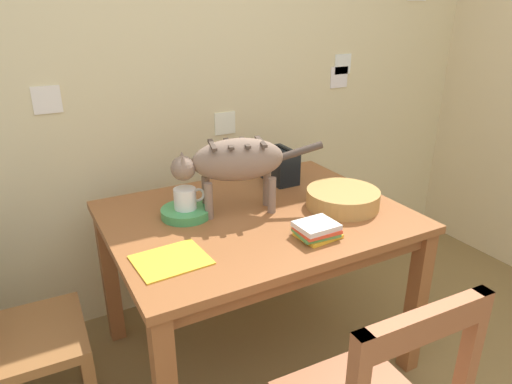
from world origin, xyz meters
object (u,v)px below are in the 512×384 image
at_px(saucer_bowl, 186,212).
at_px(coffee_mug, 186,198).
at_px(dining_table, 256,231).
at_px(wicker_basket, 343,198).
at_px(toaster, 280,166).
at_px(book_stack, 317,230).
at_px(magazine, 171,260).
at_px(cat, 234,162).
at_px(wooden_chair_far, 13,338).

bearing_deg(saucer_bowl, coffee_mug, 0.00).
bearing_deg(coffee_mug, dining_table, -22.35).
bearing_deg(wicker_basket, toaster, 100.93).
bearing_deg(wicker_basket, book_stack, -145.96).
bearing_deg(magazine, toaster, 29.96).
bearing_deg(toaster, coffee_mug, -163.36).
bearing_deg(book_stack, cat, 115.04).
height_order(wicker_basket, wooden_chair_far, wooden_chair_far).
bearing_deg(wicker_basket, saucer_bowl, 159.79).
distance_m(dining_table, wicker_basket, 0.42).
bearing_deg(saucer_bowl, dining_table, -22.12).
xyz_separation_m(saucer_bowl, wooden_chair_far, (-0.73, -0.09, -0.32)).
xyz_separation_m(coffee_mug, wooden_chair_far, (-0.74, -0.09, -0.38)).
distance_m(magazine, wicker_basket, 0.84).
relative_size(magazine, toaster, 1.27).
distance_m(wicker_basket, wooden_chair_far, 1.44).
bearing_deg(wooden_chair_far, wicker_basket, 85.52).
distance_m(coffee_mug, book_stack, 0.57).
relative_size(cat, toaster, 3.23).
bearing_deg(wicker_basket, magazine, -174.28).
distance_m(cat, saucer_bowl, 0.30).
xyz_separation_m(magazine, toaster, (0.76, 0.50, 0.08)).
xyz_separation_m(cat, wooden_chair_far, (-0.94, -0.03, -0.53)).
relative_size(cat, saucer_bowl, 3.01).
bearing_deg(toaster, saucer_bowl, -163.44).
height_order(dining_table, book_stack, book_stack).
xyz_separation_m(wicker_basket, toaster, (-0.08, 0.41, 0.04)).
xyz_separation_m(dining_table, saucer_bowl, (-0.28, 0.11, 0.11)).
height_order(dining_table, cat, cat).
height_order(dining_table, toaster, toaster).
relative_size(cat, wicker_basket, 1.98).
xyz_separation_m(cat, toaster, (0.37, 0.23, -0.14)).
height_order(cat, toaster, cat).
bearing_deg(saucer_bowl, toaster, 16.56).
bearing_deg(coffee_mug, book_stack, -48.45).
height_order(saucer_bowl, toaster, toaster).
xyz_separation_m(coffee_mug, magazine, (-0.18, -0.33, -0.08)).
xyz_separation_m(cat, book_stack, (0.17, -0.37, -0.20)).
bearing_deg(magazine, wooden_chair_far, 153.35).
distance_m(cat, wicker_basket, 0.52).
xyz_separation_m(cat, saucer_bowl, (-0.21, 0.06, -0.21)).
relative_size(saucer_bowl, wicker_basket, 0.66).
distance_m(cat, magazine, 0.52).
height_order(cat, book_stack, cat).
height_order(magazine, book_stack, book_stack).
distance_m(cat, wooden_chair_far, 1.08).
xyz_separation_m(coffee_mug, wicker_basket, (0.65, -0.24, -0.04)).
height_order(dining_table, wooden_chair_far, wooden_chair_far).
relative_size(saucer_bowl, coffee_mug, 1.54).
xyz_separation_m(dining_table, toaster, (0.30, 0.29, 0.17)).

